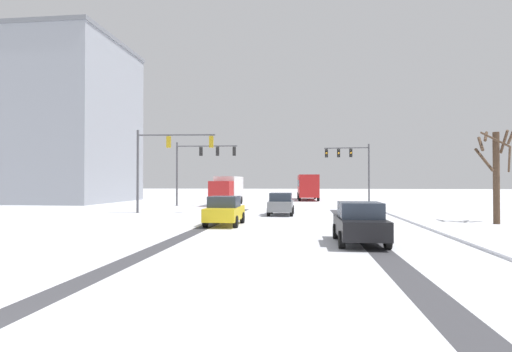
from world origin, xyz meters
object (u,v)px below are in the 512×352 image
Objects in this scene: traffic_signal_far_left at (201,159)px; car_black_third at (360,223)px; traffic_signal_near_left at (165,154)px; car_grey_lead at (281,204)px; bus_oncoming at (308,185)px; traffic_signal_far_right at (351,160)px; car_yellow_cab_second at (225,211)px; office_building_far_left_block at (38,123)px; bare_tree_sidewalk_mid at (496,169)px; box_truck_delivery at (227,190)px.

traffic_signal_far_left reaches higher than car_black_third.
car_grey_lead is at bearing -5.34° from traffic_signal_near_left.
car_black_third is at bearing -74.52° from car_grey_lead.
bus_oncoming is (11.25, 25.89, -2.66)m from traffic_signal_near_left.
traffic_signal_far_right and traffic_signal_near_left have the same top height.
car_grey_lead and car_yellow_cab_second have the same top height.
office_building_far_left_block is at bearing 138.80° from car_yellow_cab_second.
traffic_signal_far_left is 19.49m from bus_oncoming.
bare_tree_sidewalk_mid reaches higher than car_yellow_cab_second.
traffic_signal_far_right is 1.00× the size of traffic_signal_far_left.
car_black_third is at bearing -48.69° from traffic_signal_near_left.
traffic_signal_far_left is 14.49m from car_grey_lead.
car_grey_lead is 0.19× the size of office_building_far_left_block.
traffic_signal_near_left is 1.58× the size of car_black_third.
car_yellow_cab_second is (-9.35, -22.50, -3.93)m from traffic_signal_far_right.
box_truck_delivery is at bearing 77.06° from traffic_signal_near_left.
box_truck_delivery is (-8.53, -14.05, -0.36)m from bus_oncoming.
car_yellow_cab_second is 0.19× the size of office_building_far_left_block.
bare_tree_sidewalk_mid is at bearing -43.18° from box_truck_delivery.
car_yellow_cab_second and car_black_third have the same top height.
box_truck_delivery is at bearing 136.82° from bare_tree_sidewalk_mid.
traffic_signal_far_right is 0.59× the size of bus_oncoming.
car_grey_lead is 8.17m from car_yellow_cab_second.
traffic_signal_far_right is 16.68m from car_grey_lead.
office_building_far_left_block reaches higher than bus_oncoming.
traffic_signal_near_left reaches higher than bare_tree_sidewalk_mid.
office_building_far_left_block is at bearing 143.40° from traffic_signal_near_left.
box_truck_delivery is (2.35, 1.87, -3.16)m from traffic_signal_far_left.
traffic_signal_far_right is 21.06m from traffic_signal_near_left.
bus_oncoming is at bearing 82.08° from car_yellow_cab_second.
traffic_signal_far_left reaches higher than car_yellow_cab_second.
traffic_signal_far_left is 26.80m from bare_tree_sidewalk_mid.
car_black_third is at bearing -41.65° from office_building_far_left_block.
bus_oncoming is 33.66m from bare_tree_sidewalk_mid.
traffic_signal_far_left is at bearing 87.88° from traffic_signal_near_left.
office_building_far_left_block reaches higher than box_truck_delivery.
car_grey_lead is (8.77, -10.82, -3.98)m from traffic_signal_far_left.
box_truck_delivery is (-10.28, 26.64, 0.82)m from car_black_third.
car_black_third is 0.72× the size of bare_tree_sidewalk_mid.
bare_tree_sidewalk_mid is (12.65, -5.20, 2.35)m from car_grey_lead.
box_truck_delivery reaches higher than car_yellow_cab_second.
bare_tree_sidewalk_mid is 49.70m from office_building_far_left_block.
office_building_far_left_block is (-43.84, 22.43, 6.66)m from bare_tree_sidewalk_mid.
office_building_far_left_block reaches higher than bare_tree_sidewalk_mid.
car_black_third is at bearing -135.14° from bare_tree_sidewalk_mid.
bare_tree_sidewalk_mid is (10.54, -31.95, 1.17)m from bus_oncoming.
office_building_far_left_block is (-31.20, 17.23, 9.01)m from car_grey_lead.
car_black_third is 0.55× the size of box_truck_delivery.
car_black_third is at bearing -68.89° from box_truck_delivery.
car_yellow_cab_second is 0.73× the size of bare_tree_sidewalk_mid.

